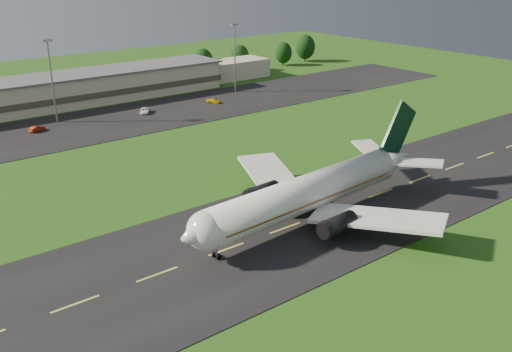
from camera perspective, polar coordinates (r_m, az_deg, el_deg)
ground at (r=81.24m, az=-2.98°, el=-7.39°), size 360.00×360.00×0.00m
taxiway at (r=81.22m, az=-2.98°, el=-7.36°), size 220.00×30.00×0.10m
apron at (r=142.24m, az=-20.03°, el=4.05°), size 260.00×30.00×0.10m
airliner at (r=88.35m, az=5.36°, el=-1.66°), size 51.30×42.08×15.57m
terminal at (r=165.56m, az=-20.87°, el=7.65°), size 145.00×16.00×8.40m
light_mast_centre at (r=148.31m, az=-19.83°, el=9.81°), size 2.40×1.20×20.35m
light_mast_east at (r=173.32m, az=-2.13°, el=12.50°), size 2.40×1.20×20.35m
tree_line at (r=183.36m, az=-14.36°, el=9.92°), size 193.43×8.98×10.67m
service_vehicle_b at (r=144.39m, az=-21.07°, el=4.45°), size 4.15×2.80×1.29m
service_vehicle_c at (r=153.64m, az=-11.06°, el=6.44°), size 4.54×5.33×1.36m
service_vehicle_d at (r=161.83m, az=-4.25°, el=7.49°), size 3.83×4.38×1.21m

